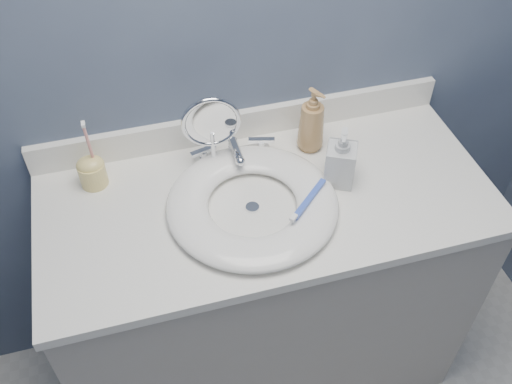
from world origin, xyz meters
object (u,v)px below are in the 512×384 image
object	(u,v)px
makeup_mirror	(212,131)
soap_bottle_clear	(341,157)
soap_bottle_amber	(312,120)
toothbrush_holder	(92,170)

from	to	relation	value
makeup_mirror	soap_bottle_clear	bearing A→B (deg)	-20.38
soap_bottle_amber	toothbrush_holder	xyz separation A→B (m)	(-0.62, 0.02, -0.05)
makeup_mirror	soap_bottle_amber	xyz separation A→B (m)	(0.29, 0.01, -0.03)
soap_bottle_amber	makeup_mirror	bearing A→B (deg)	155.01
makeup_mirror	soap_bottle_clear	size ratio (longest dim) A/B	1.35
soap_bottle_amber	soap_bottle_clear	size ratio (longest dim) A/B	1.14
soap_bottle_clear	soap_bottle_amber	bearing A→B (deg)	127.36
makeup_mirror	soap_bottle_amber	world-z (taller)	makeup_mirror
makeup_mirror	soap_bottle_amber	bearing A→B (deg)	5.74
makeup_mirror	toothbrush_holder	world-z (taller)	makeup_mirror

